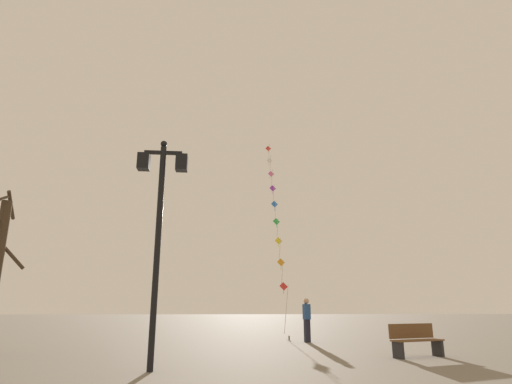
{
  "coord_description": "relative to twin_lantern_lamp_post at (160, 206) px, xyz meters",
  "views": [
    {
      "loc": [
        -0.93,
        -2.85,
        1.31
      ],
      "look_at": [
        1.0,
        17.72,
        7.02
      ],
      "focal_mm": 29.63,
      "sensor_mm": 36.0,
      "label": 1
    }
  ],
  "objects": [
    {
      "name": "ground_plane",
      "position": [
        2.29,
        12.98,
        -3.64
      ],
      "size": [
        160.0,
        160.0,
        0.0
      ],
      "primitive_type": "plane",
      "color": "#756B5B"
    },
    {
      "name": "twin_lantern_lamp_post",
      "position": [
        0.0,
        0.0,
        0.0
      ],
      "size": [
        1.19,
        0.28,
        5.3
      ],
      "color": "black",
      "rests_on": "ground_plane"
    },
    {
      "name": "kite_train",
      "position": [
        4.69,
        13.7,
        2.93
      ],
      "size": [
        0.62,
        8.99,
        12.42
      ],
      "color": "brown",
      "rests_on": "ground_plane"
    },
    {
      "name": "kite_flyer",
      "position": [
        5.08,
        7.73,
        -2.73
      ],
      "size": [
        0.26,
        0.61,
        1.71
      ],
      "rotation": [
        0.0,
        0.0,
        1.63
      ],
      "color": "#1E1E2D",
      "rests_on": "ground_plane"
    },
    {
      "name": "park_bench",
      "position": [
        6.99,
        2.17,
        -3.19
      ],
      "size": [
        1.66,
        0.93,
        0.89
      ],
      "rotation": [
        0.0,
        0.0,
        0.33
      ],
      "color": "brown",
      "rests_on": "ground_plane"
    }
  ]
}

